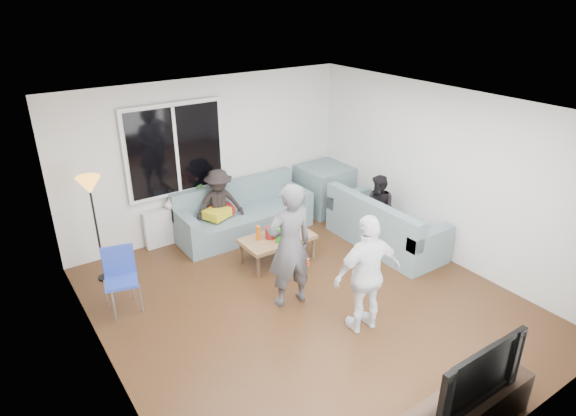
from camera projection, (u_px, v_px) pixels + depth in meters
floor at (307, 304)px, 6.59m from camera, size 5.00×5.50×0.04m
ceiling at (311, 109)px, 5.50m from camera, size 5.00×5.50×0.04m
wall_back at (209, 157)px, 8.13m from camera, size 5.00×0.04×2.60m
wall_front at (514, 336)px, 3.96m from camera, size 5.00×0.04×2.60m
wall_left at (100, 278)px, 4.74m from camera, size 0.04×5.50×2.60m
wall_right at (444, 175)px, 7.34m from camera, size 0.04×5.50×2.60m
window_frame at (175, 150)px, 7.65m from camera, size 1.62×0.06×1.47m
window_glass at (176, 150)px, 7.62m from camera, size 1.50×0.02×1.35m
window_mullion at (176, 150)px, 7.62m from camera, size 0.05×0.03×1.35m
radiator at (183, 222)px, 8.13m from camera, size 1.30×0.12×0.62m
potted_plant at (198, 193)px, 8.07m from camera, size 0.21×0.18×0.32m
vase at (170, 203)px, 7.84m from camera, size 0.22×0.22×0.18m
sofa_back_section at (244, 210)px, 8.29m from camera, size 2.30×0.85×0.85m
sofa_right_section at (386, 221)px, 7.90m from camera, size 2.00×0.85×0.85m
sofa_corner at (325, 188)px, 9.18m from camera, size 0.85×0.85×0.85m
cushion_yellow at (217, 213)px, 7.97m from camera, size 0.47×0.44×0.14m
cushion_red at (221, 210)px, 8.10m from camera, size 0.37×0.32×0.13m
coffee_table at (278, 249)px, 7.54m from camera, size 1.10×0.61×0.40m
pitcher at (271, 233)px, 7.40m from camera, size 0.17×0.17×0.17m
side_chair at (121, 282)px, 6.27m from camera, size 0.49×0.49×0.86m
floor_lamp at (97, 230)px, 6.82m from camera, size 0.32×0.32×1.56m
player_left at (290, 246)px, 6.26m from camera, size 0.67×0.49×1.70m
player_right at (368, 274)px, 5.81m from camera, size 0.94×0.51×1.53m
spectator_right at (379, 209)px, 7.98m from camera, size 0.46×0.57×1.13m
spectator_back at (220, 205)px, 8.01m from camera, size 0.88×0.62×1.23m
tv_console at (462, 415)px, 4.58m from camera, size 1.60×0.40×0.44m
television at (471, 371)px, 4.36m from camera, size 1.10×0.14×0.63m
bottle_d at (292, 228)px, 7.45m from camera, size 0.07×0.07×0.27m
bottle_c at (277, 227)px, 7.57m from camera, size 0.07×0.07×0.19m
bottle_e at (289, 223)px, 7.66m from camera, size 0.07×0.07×0.20m
bottle_a at (258, 233)px, 7.33m from camera, size 0.07×0.07×0.22m
bottle_b at (278, 235)px, 7.26m from camera, size 0.08×0.08×0.22m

